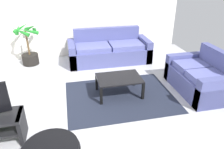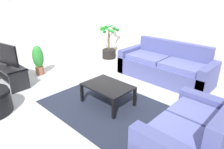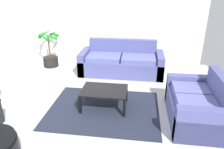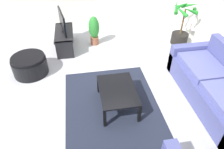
{
  "view_description": "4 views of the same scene",
  "coord_description": "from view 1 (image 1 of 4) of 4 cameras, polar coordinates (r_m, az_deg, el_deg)",
  "views": [
    {
      "loc": [
        -0.44,
        -3.28,
        2.38
      ],
      "look_at": [
        0.37,
        0.39,
        0.51
      ],
      "focal_mm": 33.93,
      "sensor_mm": 36.0,
      "label": 1
    },
    {
      "loc": [
        2.96,
        -1.97,
        2.05
      ],
      "look_at": [
        0.24,
        0.89,
        0.4
      ],
      "focal_mm": 32.21,
      "sensor_mm": 36.0,
      "label": 2
    },
    {
      "loc": [
        1.19,
        -3.24,
        2.34
      ],
      "look_at": [
        0.67,
        0.66,
        0.64
      ],
      "focal_mm": 33.91,
      "sensor_mm": 36.0,
      "label": 3
    },
    {
      "loc": [
        3.23,
        -0.11,
        2.87
      ],
      "look_at": [
        0.44,
        0.38,
        0.66
      ],
      "focal_mm": 33.86,
      "sensor_mm": 36.0,
      "label": 4
    }
  ],
  "objects": [
    {
      "name": "coffee_table",
      "position": [
        4.37,
        1.9,
        -1.38
      ],
      "size": [
        0.91,
        0.64,
        0.4
      ],
      "color": "black",
      "rests_on": "ground"
    },
    {
      "name": "couch_main",
      "position": [
        6.05,
        -0.77,
        6.31
      ],
      "size": [
        2.27,
        0.9,
        0.9
      ],
      "color": "#4C518C",
      "rests_on": "ground"
    },
    {
      "name": "potted_palm",
      "position": [
        6.23,
        -21.48,
        6.16
      ],
      "size": [
        0.7,
        0.73,
        1.12
      ],
      "color": "black",
      "rests_on": "ground"
    },
    {
      "name": "wall_back",
      "position": [
        6.38,
        -8.74,
        16.81
      ],
      "size": [
        6.0,
        0.06,
        2.7
      ],
      "primitive_type": "cube",
      "color": "silver",
      "rests_on": "ground"
    },
    {
      "name": "area_rug",
      "position": [
        4.45,
        2.15,
        -5.87
      ],
      "size": [
        2.2,
        1.7,
        0.01
      ],
      "primitive_type": "cube",
      "color": "#1E2333",
      "rests_on": "ground"
    },
    {
      "name": "ground_plane",
      "position": [
        4.08,
        -4.0,
        -9.39
      ],
      "size": [
        6.6,
        6.6,
        0.0
      ],
      "primitive_type": "plane",
      "color": "#B2B2B7"
    },
    {
      "name": "couch_loveseat",
      "position": [
        4.91,
        22.66,
        -0.88
      ],
      "size": [
        0.9,
        1.45,
        0.9
      ],
      "color": "#4C518C",
      "rests_on": "ground"
    }
  ]
}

